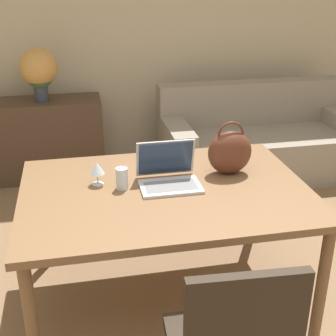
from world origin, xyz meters
TOP-DOWN VIEW (x-y plane):
  - wall_back at (0.00, 2.99)m, footprint 10.00×0.06m
  - dining_table at (-0.07, 0.70)m, footprint 1.53×1.08m
  - couch at (1.14, 2.33)m, footprint 1.79×0.81m
  - sideboard at (-0.90, 2.65)m, footprint 1.24×0.40m
  - laptop at (-0.04, 0.77)m, footprint 0.33×0.28m
  - drinking_glass at (-0.29, 0.75)m, footprint 0.06×0.06m
  - wine_glass at (-0.42, 0.83)m, footprint 0.08×0.08m
  - handbag at (0.33, 0.83)m, footprint 0.25×0.16m
  - flower_vase at (-0.79, 2.61)m, footprint 0.32×0.32m

SIDE VIEW (x-z plane):
  - couch at x=1.14m, z-range -0.12..0.70m
  - sideboard at x=-0.90m, z-range 0.00..0.73m
  - dining_table at x=-0.07m, z-range 0.30..1.02m
  - drinking_glass at x=-0.29m, z-range 0.72..0.84m
  - laptop at x=-0.04m, z-range 0.67..0.90m
  - wine_glass at x=-0.42m, z-range 0.75..0.88m
  - handbag at x=0.33m, z-range 0.70..1.01m
  - flower_vase at x=-0.79m, z-range 0.77..1.23m
  - wall_back at x=0.00m, z-range 0.00..2.70m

